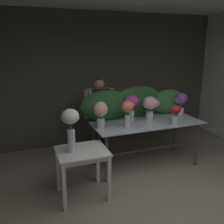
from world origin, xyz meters
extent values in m
plane|color=gray|center=(0.00, 1.71, 0.00)|extent=(7.51, 7.51, 0.00)
cube|color=#4C4742|center=(0.00, 3.41, 1.45)|extent=(5.54, 0.12, 2.91)
cube|color=silver|center=(0.25, 1.87, 0.84)|extent=(1.99, 0.92, 0.02)
cylinder|color=#4C4C51|center=(-0.64, 1.51, 0.42)|extent=(0.05, 0.05, 0.83)
sphere|color=#4C4C51|center=(-0.64, 1.51, 0.03)|extent=(0.07, 0.07, 0.07)
cylinder|color=#4C4C51|center=(1.15, 1.51, 0.42)|extent=(0.05, 0.05, 0.83)
sphere|color=#4C4C51|center=(1.15, 1.51, 0.03)|extent=(0.07, 0.07, 0.07)
cylinder|color=#4C4C51|center=(-0.64, 2.23, 0.42)|extent=(0.05, 0.05, 0.83)
sphere|color=#4C4C51|center=(-0.64, 2.23, 0.03)|extent=(0.07, 0.07, 0.07)
cylinder|color=#4C4C51|center=(1.15, 2.23, 0.42)|extent=(0.05, 0.05, 0.83)
sphere|color=#4C4C51|center=(1.15, 2.23, 0.03)|extent=(0.07, 0.07, 0.07)
cylinder|color=#4C4C51|center=(0.25, 1.87, 0.29)|extent=(1.79, 0.03, 0.03)
cube|color=white|center=(-1.09, 1.29, 0.72)|extent=(0.72, 0.62, 0.03)
cube|color=white|center=(-1.09, 1.29, 0.68)|extent=(0.66, 0.56, 0.06)
cube|color=white|center=(-1.41, 1.02, 0.35)|extent=(0.05, 0.05, 0.71)
cube|color=white|center=(-0.77, 1.02, 0.35)|extent=(0.05, 0.05, 0.71)
cube|color=white|center=(-1.41, 1.56, 0.35)|extent=(0.05, 0.05, 0.71)
cube|color=white|center=(-0.77, 1.56, 0.35)|extent=(0.05, 0.05, 0.71)
cylinder|color=#232328|center=(-0.52, 2.51, 0.43)|extent=(0.12, 0.12, 0.85)
cylinder|color=#232328|center=(-0.34, 2.51, 0.43)|extent=(0.12, 0.12, 0.85)
cube|color=silver|center=(-0.43, 2.51, 1.12)|extent=(0.43, 0.22, 0.54)
cube|color=black|center=(-0.43, 2.39, 1.08)|extent=(0.36, 0.02, 0.66)
cylinder|color=tan|center=(-0.69, 2.51, 1.11)|extent=(0.09, 0.09, 0.55)
cylinder|color=tan|center=(-0.18, 2.51, 1.11)|extent=(0.09, 0.09, 0.55)
sphere|color=tan|center=(-0.43, 2.51, 1.48)|extent=(0.20, 0.20, 0.20)
ellipsoid|color=black|center=(-0.43, 2.53, 1.54)|extent=(0.15, 0.15, 0.09)
ellipsoid|color=#28562D|center=(-0.39, 2.21, 1.13)|extent=(0.99, 0.31, 0.56)
ellipsoid|color=#28562D|center=(0.25, 2.21, 1.15)|extent=(1.02, 0.20, 0.59)
ellipsoid|color=#387033|center=(0.91, 2.21, 1.10)|extent=(0.75, 0.28, 0.50)
cylinder|color=silver|center=(-0.01, 1.95, 0.95)|extent=(0.11, 0.11, 0.20)
cylinder|color=#9EBCB2|center=(-0.01, 1.95, 0.90)|extent=(0.10, 0.10, 0.09)
cylinder|color=#28562D|center=(0.02, 1.95, 1.02)|extent=(0.01, 0.01, 0.32)
cylinder|color=#28562D|center=(-0.01, 1.97, 1.02)|extent=(0.01, 0.01, 0.32)
cylinder|color=#28562D|center=(-0.04, 1.94, 1.02)|extent=(0.01, 0.01, 0.32)
cylinder|color=#28562D|center=(-0.01, 1.94, 1.02)|extent=(0.01, 0.01, 0.32)
ellipsoid|color=#D1338E|center=(-0.01, 1.95, 1.24)|extent=(0.25, 0.25, 0.21)
sphere|color=#D1338E|center=(-0.09, 1.96, 1.21)|extent=(0.07, 0.07, 0.07)
cylinder|color=silver|center=(0.62, 1.51, 0.94)|extent=(0.10, 0.10, 0.17)
cylinder|color=#9EBCB2|center=(0.62, 1.51, 0.89)|extent=(0.09, 0.09, 0.07)
cylinder|color=#2D6028|center=(0.64, 1.50, 0.97)|extent=(0.01, 0.01, 0.22)
cylinder|color=#2D6028|center=(0.61, 1.52, 0.97)|extent=(0.01, 0.01, 0.22)
cylinder|color=#2D6028|center=(0.62, 1.49, 0.97)|extent=(0.01, 0.01, 0.22)
ellipsoid|color=red|center=(0.62, 1.51, 1.13)|extent=(0.18, 0.18, 0.15)
sphere|color=red|center=(0.56, 1.51, 1.15)|extent=(0.08, 0.08, 0.08)
sphere|color=red|center=(0.67, 1.51, 1.11)|extent=(0.05, 0.05, 0.05)
ellipsoid|color=#2D6028|center=(0.63, 1.50, 1.04)|extent=(0.05, 0.10, 0.03)
cylinder|color=silver|center=(-0.21, 1.68, 0.96)|extent=(0.09, 0.09, 0.22)
cylinder|color=#9EBCB2|center=(-0.21, 1.68, 0.90)|extent=(0.08, 0.08, 0.09)
cylinder|color=#2D6028|center=(-0.19, 1.68, 1.01)|extent=(0.01, 0.01, 0.30)
cylinder|color=#2D6028|center=(-0.21, 1.70, 1.01)|extent=(0.01, 0.01, 0.30)
cylinder|color=#2D6028|center=(-0.23, 1.67, 1.01)|extent=(0.01, 0.01, 0.30)
cylinder|color=#2D6028|center=(-0.21, 1.65, 1.01)|extent=(0.01, 0.01, 0.30)
ellipsoid|color=#EF7A60|center=(-0.21, 1.68, 1.22)|extent=(0.20, 0.20, 0.20)
sphere|color=#EF7A60|center=(-0.12, 1.66, 1.24)|extent=(0.05, 0.05, 0.05)
cylinder|color=silver|center=(1.10, 2.02, 0.93)|extent=(0.14, 0.14, 0.15)
cylinder|color=#9EBCB2|center=(1.10, 2.02, 0.88)|extent=(0.13, 0.13, 0.06)
cylinder|color=#477F3D|center=(1.12, 2.01, 0.99)|extent=(0.01, 0.01, 0.25)
cylinder|color=#477F3D|center=(1.08, 2.05, 0.99)|extent=(0.01, 0.01, 0.25)
cylinder|color=#477F3D|center=(1.08, 2.00, 0.99)|extent=(0.01, 0.01, 0.25)
ellipsoid|color=purple|center=(1.10, 2.02, 1.18)|extent=(0.23, 0.23, 0.23)
sphere|color=purple|center=(1.00, 2.02, 1.15)|extent=(0.10, 0.10, 0.10)
sphere|color=purple|center=(1.18, 2.00, 1.21)|extent=(0.08, 0.08, 0.08)
cylinder|color=silver|center=(0.35, 1.92, 0.93)|extent=(0.14, 0.14, 0.16)
cylinder|color=#9EBCB2|center=(0.35, 1.92, 0.89)|extent=(0.12, 0.12, 0.07)
cylinder|color=#477F3D|center=(0.38, 1.92, 0.99)|extent=(0.01, 0.01, 0.25)
cylinder|color=#477F3D|center=(0.33, 1.95, 0.99)|extent=(0.01, 0.01, 0.25)
cylinder|color=#477F3D|center=(0.33, 1.89, 0.99)|extent=(0.01, 0.01, 0.25)
ellipsoid|color=#EFB2BC|center=(0.35, 1.92, 1.18)|extent=(0.27, 0.27, 0.24)
sphere|color=#EFB2BC|center=(0.47, 1.90, 1.16)|extent=(0.12, 0.12, 0.12)
ellipsoid|color=#2D6028|center=(0.32, 1.88, 1.04)|extent=(0.11, 0.06, 0.03)
cylinder|color=silver|center=(-0.64, 1.80, 0.94)|extent=(0.14, 0.14, 0.17)
cylinder|color=#9EBCB2|center=(-0.64, 1.80, 0.89)|extent=(0.13, 0.13, 0.07)
cylinder|color=#387033|center=(-0.62, 1.80, 0.98)|extent=(0.01, 0.01, 0.24)
cylinder|color=#387033|center=(-0.64, 1.83, 0.98)|extent=(0.01, 0.01, 0.24)
cylinder|color=#387033|center=(-0.66, 1.80, 0.98)|extent=(0.01, 0.01, 0.24)
cylinder|color=#387033|center=(-0.65, 1.77, 0.98)|extent=(0.01, 0.01, 0.24)
ellipsoid|color=#F4B78E|center=(-0.64, 1.80, 1.18)|extent=(0.24, 0.24, 0.26)
sphere|color=#F4B78E|center=(-0.58, 1.81, 1.15)|extent=(0.09, 0.09, 0.09)
ellipsoid|color=#477F3D|center=(-0.61, 1.82, 1.05)|extent=(0.07, 0.11, 0.03)
cylinder|color=silver|center=(-1.24, 1.29, 0.90)|extent=(0.11, 0.11, 0.33)
cylinder|color=#9EBCB2|center=(-1.24, 1.29, 0.81)|extent=(0.10, 0.10, 0.14)
cylinder|color=#387033|center=(-1.22, 1.28, 0.97)|extent=(0.01, 0.01, 0.45)
cylinder|color=#387033|center=(-1.25, 1.31, 0.97)|extent=(0.01, 0.01, 0.45)
cylinder|color=#387033|center=(-1.25, 1.27, 0.97)|extent=(0.01, 0.01, 0.45)
ellipsoid|color=white|center=(-1.24, 1.29, 1.26)|extent=(0.24, 0.24, 0.21)
sphere|color=white|center=(-1.33, 1.29, 1.24)|extent=(0.06, 0.06, 0.06)
sphere|color=white|center=(-1.15, 1.29, 1.22)|extent=(0.07, 0.07, 0.07)
camera|label=1|loc=(-1.85, -1.95, 2.20)|focal=39.75mm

